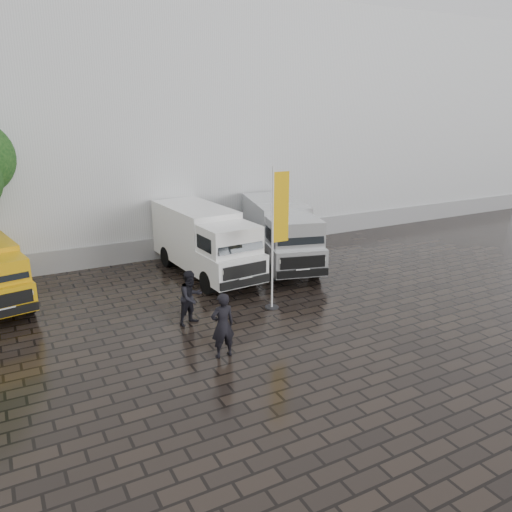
{
  "coord_description": "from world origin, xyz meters",
  "views": [
    {
      "loc": [
        -8.5,
        -14.27,
        6.99
      ],
      "look_at": [
        0.3,
        2.2,
        1.34
      ],
      "focal_mm": 35.0,
      "sensor_mm": 36.0,
      "label": 1
    }
  ],
  "objects_px": {
    "van_white": "(205,243)",
    "person_tent": "(191,298)",
    "wheelie_bin": "(286,233)",
    "person_front": "(223,325)",
    "van_silver": "(280,235)",
    "flagpole": "(277,231)"
  },
  "relations": [
    {
      "from": "flagpole",
      "to": "wheelie_bin",
      "type": "bearing_deg",
      "value": 56.24
    },
    {
      "from": "van_silver",
      "to": "flagpole",
      "type": "relative_size",
      "value": 1.28
    },
    {
      "from": "person_tent",
      "to": "van_silver",
      "type": "bearing_deg",
      "value": 15.26
    },
    {
      "from": "van_white",
      "to": "flagpole",
      "type": "relative_size",
      "value": 1.29
    },
    {
      "from": "person_tent",
      "to": "flagpole",
      "type": "bearing_deg",
      "value": -21.64
    },
    {
      "from": "wheelie_bin",
      "to": "person_tent",
      "type": "height_order",
      "value": "person_tent"
    },
    {
      "from": "flagpole",
      "to": "wheelie_bin",
      "type": "distance_m",
      "value": 9.19
    },
    {
      "from": "person_tent",
      "to": "van_white",
      "type": "bearing_deg",
      "value": 41.94
    },
    {
      "from": "van_silver",
      "to": "person_front",
      "type": "bearing_deg",
      "value": -116.37
    },
    {
      "from": "van_white",
      "to": "wheelie_bin",
      "type": "relative_size",
      "value": 6.18
    },
    {
      "from": "van_white",
      "to": "flagpole",
      "type": "distance_m",
      "value": 4.84
    },
    {
      "from": "wheelie_bin",
      "to": "person_front",
      "type": "height_order",
      "value": "person_front"
    },
    {
      "from": "wheelie_bin",
      "to": "person_tent",
      "type": "relative_size",
      "value": 0.57
    },
    {
      "from": "flagpole",
      "to": "person_tent",
      "type": "bearing_deg",
      "value": 178.45
    },
    {
      "from": "van_silver",
      "to": "wheelie_bin",
      "type": "xyz_separation_m",
      "value": [
        2.25,
        3.12,
        -0.87
      ]
    },
    {
      "from": "person_front",
      "to": "person_tent",
      "type": "relative_size",
      "value": 1.06
    },
    {
      "from": "van_white",
      "to": "person_tent",
      "type": "relative_size",
      "value": 3.54
    },
    {
      "from": "flagpole",
      "to": "person_front",
      "type": "bearing_deg",
      "value": -142.53
    },
    {
      "from": "van_silver",
      "to": "flagpole",
      "type": "bearing_deg",
      "value": -107.3
    },
    {
      "from": "wheelie_bin",
      "to": "van_silver",
      "type": "bearing_deg",
      "value": -114.77
    },
    {
      "from": "van_white",
      "to": "person_front",
      "type": "distance_m",
      "value": 7.43
    },
    {
      "from": "wheelie_bin",
      "to": "person_front",
      "type": "distance_m",
      "value": 12.82
    }
  ]
}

